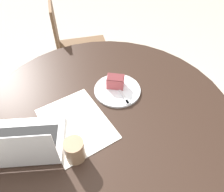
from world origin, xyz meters
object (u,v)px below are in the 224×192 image
at_px(plate, 117,90).
at_px(coffee_glass, 75,150).
at_px(chair, 76,50).
at_px(laptop, 23,143).

xyz_separation_m(plate, coffee_glass, (-0.29, 0.30, 0.05)).
relative_size(chair, coffee_glass, 8.90).
bearing_deg(laptop, chair, 82.36).
bearing_deg(plate, chair, 3.58).
distance_m(plate, coffee_glass, 0.42).
bearing_deg(coffee_glass, laptop, 58.07).
distance_m(plate, laptop, 0.52).
height_order(plate, coffee_glass, coffee_glass).
xyz_separation_m(coffee_glass, laptop, (0.12, 0.19, -0.01)).
height_order(chair, laptop, laptop).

